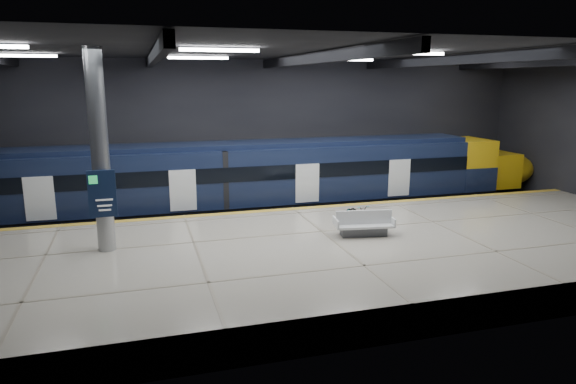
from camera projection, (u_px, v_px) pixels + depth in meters
name	position (u px, v px, depth m)	size (l,w,h in m)	color
ground	(313.00, 250.00, 21.38)	(30.00, 30.00, 0.00)	black
room_shell	(315.00, 111.00, 20.17)	(30.10, 16.10, 8.05)	black
platform	(335.00, 257.00, 18.92)	(30.00, 11.00, 1.10)	#B3A897
safety_strip	(294.00, 209.00, 23.72)	(30.00, 0.40, 0.01)	gold
rails	(278.00, 216.00, 26.52)	(30.00, 1.52, 0.16)	gray
train	(276.00, 178.00, 26.06)	(29.40, 2.84, 3.79)	black
bench	(364.00, 227.00, 19.58)	(2.36, 1.27, 0.99)	#595B60
bicycle	(357.00, 214.00, 21.08)	(0.56, 1.61, 0.84)	#99999E
pannier_bag	(343.00, 221.00, 20.97)	(0.30, 0.18, 0.35)	black
info_column	(100.00, 155.00, 17.27)	(0.90, 0.78, 6.90)	#9EA0A5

